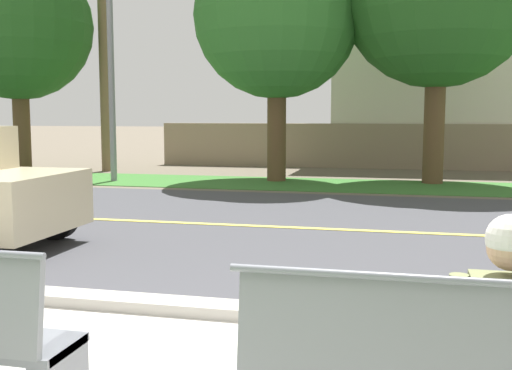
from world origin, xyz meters
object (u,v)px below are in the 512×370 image
Objects in this scene: shade_tree_far_left at (19,14)px; shade_tree_left at (282,1)px; streetlamp at (113,11)px; seated_person_olive at (503,332)px.

shade_tree_left is (7.57, -0.46, -0.05)m from shade_tree_far_left.
shade_tree_left is at bearing 9.74° from streetlamp.
shade_tree_left reaches higher than seated_person_olive.
seated_person_olive is 0.18× the size of shade_tree_far_left.
streetlamp is at bearing 123.34° from seated_person_olive.
shade_tree_far_left reaches higher than shade_tree_left.
shade_tree_left is at bearing 105.73° from seated_person_olive.
streetlamp reaches higher than shade_tree_far_left.
streetlamp is at bearing -170.26° from shade_tree_left.
seated_person_olive is at bearing -74.27° from shade_tree_left.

